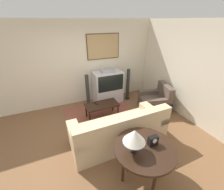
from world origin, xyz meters
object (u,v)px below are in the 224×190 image
console_table (145,150)px  mantel_clock (153,141)px  tv (108,87)px  table_lamp (134,136)px  speaker_tower_left (88,92)px  armchair (155,102)px  speaker_tower_right (128,85)px  couch (119,131)px  coffee_table (102,106)px

console_table → mantel_clock: 0.22m
tv → table_lamp: tv is taller
mantel_clock → speaker_tower_left: size_ratio=0.15×
armchair → speaker_tower_right: speaker_tower_right is taller
couch → mantel_clock: bearing=98.1°
tv → coffee_table: 1.02m
tv → couch: bearing=-104.6°
speaker_tower_right → mantel_clock: bearing=-111.2°
coffee_table → table_lamp: 2.22m
coffee_table → console_table: size_ratio=0.91×
armchair → console_table: 2.57m
couch → speaker_tower_right: speaker_tower_right is taller
tv → speaker_tower_left: tv is taller
table_lamp → speaker_tower_left: 2.91m
coffee_table → armchair: bearing=-8.5°
console_table → speaker_tower_left: bearing=94.4°
armchair → speaker_tower_right: size_ratio=0.90×
armchair → console_table: size_ratio=0.97×
mantel_clock → speaker_tower_right: (1.11, 2.87, -0.28)m
mantel_clock → coffee_table: bearing=94.6°
armchair → tv: bearing=-116.9°
speaker_tower_right → console_table: bearing=-113.7°
speaker_tower_left → couch: bearing=-83.3°
console_table → armchair: bearing=47.0°
tv → table_lamp: bearing=-104.2°
armchair → console_table: (-1.73, -1.85, 0.39)m
speaker_tower_left → tv: bearing=7.1°
tv → speaker_tower_right: bearing=-7.1°
console_table → mantel_clock: (0.15, 0.01, 0.15)m
coffee_table → speaker_tower_left: (-0.21, 0.76, 0.14)m
couch → console_table: size_ratio=2.11×
console_table → speaker_tower_right: speaker_tower_right is taller
couch → speaker_tower_right: size_ratio=1.96×
console_table → mantel_clock: mantel_clock is taller
armchair → coffee_table: bearing=-82.7°
table_lamp → speaker_tower_left: bearing=89.9°
speaker_tower_right → speaker_tower_left: bearing=180.0°
coffee_table → table_lamp: bearing=-95.7°
console_table → table_lamp: bearing=177.8°
couch → armchair: bearing=-154.1°
tv → mantel_clock: bearing=-97.0°
tv → couch: tv is taller
table_lamp → mantel_clock: (0.38, -0.00, -0.23)m
table_lamp → couch: bearing=76.8°
mantel_clock → couch: bearing=99.2°
couch → console_table: bearing=88.9°
table_lamp → console_table: bearing=-2.2°
table_lamp → tv: bearing=75.8°
coffee_table → console_table: 2.13m
table_lamp → speaker_tower_right: bearing=62.5°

